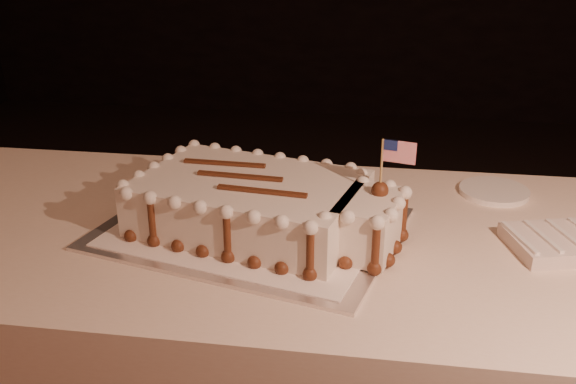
# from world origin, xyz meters

# --- Properties ---
(banquet_table) EXTENTS (2.40, 0.80, 0.75)m
(banquet_table) POSITION_xyz_m (0.00, 0.60, 0.38)
(banquet_table) COLOR beige
(banquet_table) RESTS_ON ground
(cake_board) EXTENTS (0.68, 0.58, 0.01)m
(cake_board) POSITION_xyz_m (-0.32, 0.59, 0.75)
(cake_board) COLOR silver
(cake_board) RESTS_ON banquet_table
(doily) EXTENTS (0.61, 0.52, 0.00)m
(doily) POSITION_xyz_m (-0.32, 0.59, 0.76)
(doily) COLOR white
(doily) RESTS_ON cake_board
(sheet_cake) EXTENTS (0.59, 0.42, 0.22)m
(sheet_cake) POSITION_xyz_m (-0.29, 0.58, 0.81)
(sheet_cake) COLOR silver
(sheet_cake) RESTS_ON doily
(napkin_stack) EXTENTS (0.24, 0.20, 0.03)m
(napkin_stack) POSITION_xyz_m (0.32, 0.60, 0.77)
(napkin_stack) COLOR beige
(napkin_stack) RESTS_ON banquet_table
(side_plate) EXTENTS (0.16, 0.16, 0.01)m
(side_plate) POSITION_xyz_m (0.22, 0.86, 0.76)
(side_plate) COLOR white
(side_plate) RESTS_ON banquet_table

